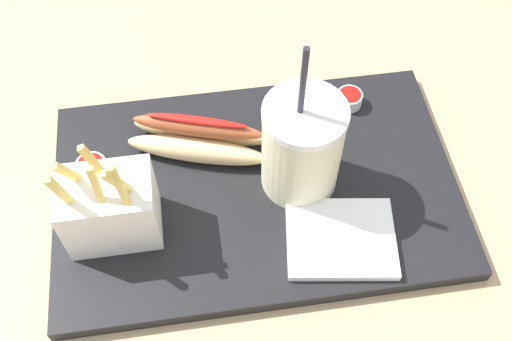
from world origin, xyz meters
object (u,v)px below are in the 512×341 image
napkin_stack (341,238)px  ketchup_cup_2 (92,168)px  fries_basket (110,208)px  soda_cup (301,144)px  ketchup_cup_1 (349,98)px  hot_dog_1 (199,137)px

napkin_stack → ketchup_cup_2: bearing=-25.7°
fries_basket → ketchup_cup_2: size_ratio=4.00×
soda_cup → napkin_stack: (-0.03, 0.10, -0.06)m
ketchup_cup_1 → fries_basket: bearing=25.2°
fries_basket → hot_dog_1: bearing=-136.7°
soda_cup → hot_dog_1: soda_cup is taller
ketchup_cup_2 → napkin_stack: (-0.29, 0.14, -0.01)m
ketchup_cup_1 → ketchup_cup_2: size_ratio=0.91×
soda_cup → ketchup_cup_1: bearing=-130.1°
soda_cup → napkin_stack: 0.12m
hot_dog_1 → ketchup_cup_1: hot_dog_1 is taller
fries_basket → soda_cup: bearing=-169.6°
soda_cup → napkin_stack: bearing=108.8°
fries_basket → ketchup_cup_2: (0.03, -0.08, -0.04)m
ketchup_cup_1 → ketchup_cup_2: ketchup_cup_2 is taller
soda_cup → hot_dog_1: bearing=-27.4°
ketchup_cup_2 → hot_dog_1: bearing=-172.0°
soda_cup → ketchup_cup_1: (-0.09, -0.11, -0.06)m
soda_cup → ketchup_cup_2: (0.25, -0.04, -0.06)m
hot_dog_1 → ketchup_cup_2: hot_dog_1 is taller
ketchup_cup_1 → ketchup_cup_2: bearing=10.8°
fries_basket → hot_dog_1: fries_basket is taller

